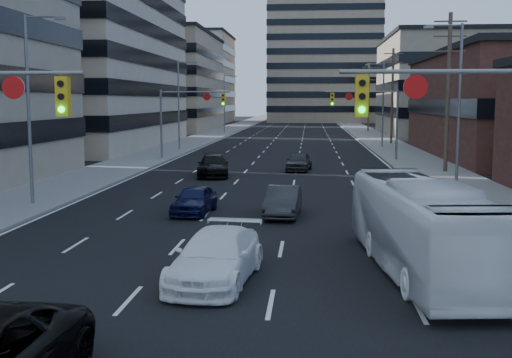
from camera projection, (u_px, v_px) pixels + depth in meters
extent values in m
cube|color=black|center=(297.00, 124.00, 138.72)|extent=(18.00, 300.00, 0.02)
cube|color=slate|center=(244.00, 124.00, 139.66)|extent=(5.00, 300.00, 0.15)
cube|color=slate|center=(350.00, 124.00, 137.77)|extent=(5.00, 300.00, 0.15)
cube|color=#ADA089|center=(38.00, 18.00, 70.01)|extent=(26.00, 34.00, 28.00)
cube|color=gray|center=(154.00, 84.00, 110.06)|extent=(20.00, 30.00, 16.00)
cube|color=gray|center=(462.00, 87.00, 94.27)|extent=(22.00, 28.00, 14.00)
cube|color=gray|center=(324.00, 1.00, 154.51)|extent=(26.00, 26.00, 58.00)
cube|color=#ADA089|center=(178.00, 80.00, 149.71)|extent=(24.00, 24.00, 20.00)
cube|color=gray|center=(449.00, 96.00, 135.37)|extent=(22.00, 22.00, 12.00)
cube|color=gold|center=(63.00, 97.00, 17.75)|extent=(0.35, 0.28, 1.10)
cylinder|color=black|center=(60.00, 84.00, 17.55)|extent=(0.18, 0.06, 0.18)
cylinder|color=black|center=(61.00, 97.00, 17.60)|extent=(0.18, 0.06, 0.18)
cylinder|color=#0CE526|center=(61.00, 109.00, 17.64)|extent=(0.18, 0.06, 0.18)
cylinder|color=white|center=(13.00, 88.00, 17.81)|extent=(0.64, 0.06, 0.64)
cylinder|color=slate|center=(464.00, 71.00, 16.78)|extent=(6.50, 0.12, 0.12)
cube|color=gold|center=(362.00, 96.00, 17.08)|extent=(0.35, 0.28, 1.10)
cylinder|color=black|center=(362.00, 83.00, 16.88)|extent=(0.18, 0.06, 0.18)
cylinder|color=black|center=(362.00, 96.00, 16.92)|extent=(0.18, 0.06, 0.18)
cylinder|color=#0CE526|center=(362.00, 110.00, 16.96)|extent=(0.18, 0.06, 0.18)
cylinder|color=white|center=(416.00, 87.00, 16.90)|extent=(0.64, 0.06, 0.64)
cylinder|color=slate|center=(161.00, 125.00, 55.10)|extent=(0.18, 0.18, 6.00)
cylinder|color=slate|center=(195.00, 92.00, 54.52)|extent=(6.00, 0.12, 0.12)
cube|color=gold|center=(223.00, 100.00, 54.40)|extent=(0.35, 0.28, 1.10)
cylinder|color=black|center=(223.00, 95.00, 54.20)|extent=(0.18, 0.06, 0.18)
cylinder|color=black|center=(223.00, 100.00, 54.24)|extent=(0.18, 0.06, 0.18)
cylinder|color=#0CE526|center=(223.00, 104.00, 54.28)|extent=(0.18, 0.06, 0.18)
cylinder|color=white|center=(207.00, 97.00, 54.45)|extent=(0.64, 0.06, 0.64)
cylinder|color=slate|center=(397.00, 125.00, 53.46)|extent=(0.18, 0.18, 6.00)
cylinder|color=slate|center=(361.00, 92.00, 53.36)|extent=(6.00, 0.12, 0.12)
cube|color=gold|center=(332.00, 99.00, 53.64)|extent=(0.35, 0.28, 1.10)
cylinder|color=black|center=(332.00, 95.00, 53.44)|extent=(0.18, 0.06, 0.18)
cylinder|color=black|center=(332.00, 99.00, 53.48)|extent=(0.18, 0.06, 0.18)
cylinder|color=#0CE526|center=(332.00, 104.00, 53.52)|extent=(0.18, 0.06, 0.18)
cylinder|color=white|center=(349.00, 96.00, 53.46)|extent=(0.64, 0.06, 0.64)
cylinder|color=#4C3D2D|center=(448.00, 94.00, 44.07)|extent=(0.28, 0.28, 11.00)
cube|color=#4C3D2D|center=(451.00, 21.00, 43.48)|extent=(2.20, 0.10, 0.10)
cube|color=#4C3D2D|center=(450.00, 36.00, 43.60)|extent=(2.20, 0.10, 0.10)
cube|color=#4C3D2D|center=(449.00, 51.00, 43.72)|extent=(2.20, 0.10, 0.10)
cylinder|color=#4C3D2D|center=(392.00, 97.00, 73.75)|extent=(0.28, 0.28, 11.00)
cube|color=#4C3D2D|center=(393.00, 54.00, 73.15)|extent=(2.20, 0.10, 0.10)
cube|color=#4C3D2D|center=(393.00, 62.00, 73.27)|extent=(2.20, 0.10, 0.10)
cube|color=#4C3D2D|center=(393.00, 71.00, 73.39)|extent=(2.20, 0.10, 0.10)
cylinder|color=#4C3D2D|center=(369.00, 98.00, 103.42)|extent=(0.28, 0.28, 11.00)
cube|color=#4C3D2D|center=(369.00, 67.00, 102.83)|extent=(2.20, 0.10, 0.10)
cube|color=#4C3D2D|center=(369.00, 74.00, 102.95)|extent=(2.20, 0.10, 0.10)
cube|color=#4C3D2D|center=(369.00, 80.00, 103.07)|extent=(2.20, 0.10, 0.10)
cylinder|color=slate|center=(29.00, 112.00, 30.23)|extent=(0.16, 0.16, 9.00)
cylinder|color=slate|center=(43.00, 17.00, 29.62)|extent=(1.80, 0.10, 0.10)
cube|color=slate|center=(60.00, 18.00, 29.57)|extent=(0.50, 0.22, 0.14)
cylinder|color=slate|center=(179.00, 106.00, 64.85)|extent=(0.16, 0.16, 9.00)
cylinder|color=slate|center=(187.00, 62.00, 64.25)|extent=(1.80, 0.10, 0.10)
cube|color=slate|center=(195.00, 63.00, 64.19)|extent=(0.50, 0.22, 0.14)
cylinder|color=slate|center=(224.00, 104.00, 99.48)|extent=(0.16, 0.16, 9.00)
cylinder|color=slate|center=(230.00, 76.00, 98.87)|extent=(1.80, 0.10, 0.10)
cube|color=slate|center=(235.00, 76.00, 98.81)|extent=(0.50, 0.22, 0.14)
cylinder|color=slate|center=(459.00, 111.00, 33.45)|extent=(0.16, 0.16, 9.00)
cylinder|color=slate|center=(444.00, 25.00, 32.99)|extent=(1.80, 0.10, 0.10)
cube|color=slate|center=(429.00, 27.00, 33.07)|extent=(0.50, 0.22, 0.14)
cylinder|color=slate|center=(383.00, 106.00, 68.07)|extent=(0.16, 0.16, 9.00)
cylinder|color=slate|center=(375.00, 64.00, 67.61)|extent=(1.80, 0.10, 0.10)
cube|color=slate|center=(368.00, 65.00, 67.69)|extent=(0.50, 0.22, 0.14)
imported|color=white|center=(216.00, 257.00, 17.83)|extent=(2.54, 5.12, 1.43)
imported|color=white|center=(421.00, 227.00, 18.72)|extent=(3.36, 10.04, 2.74)
imported|color=#0E1238|center=(194.00, 200.00, 28.65)|extent=(1.81, 3.87, 1.28)
imported|color=#2C2C2E|center=(283.00, 201.00, 28.04)|extent=(1.61, 4.06, 1.32)
imported|color=black|center=(213.00, 166.00, 42.85)|extent=(2.70, 5.24, 1.45)
imported|color=#2F2F32|center=(299.00, 162.00, 46.24)|extent=(2.03, 4.12, 1.35)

